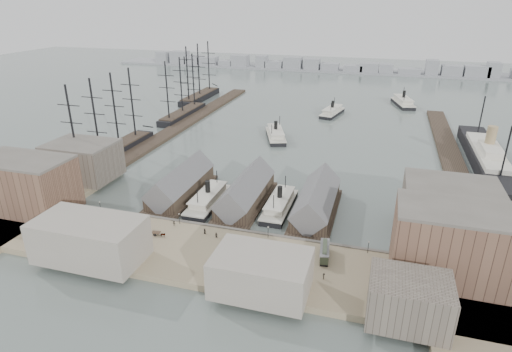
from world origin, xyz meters
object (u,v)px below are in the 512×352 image
(horse_cart_left, at_px, (125,228))
(horse_cart_right, at_px, (239,268))
(tram, at_px, (324,252))
(ferry_docked_west, at_px, (208,199))
(ocean_steamer, at_px, (487,157))
(horse_cart_center, at_px, (160,234))

(horse_cart_left, distance_m, horse_cart_right, 43.10)
(tram, relative_size, horse_cart_right, 2.17)
(ferry_docked_west, distance_m, ocean_steamer, 127.95)
(ocean_steamer, xyz_separation_m, horse_cart_right, (-80.12, -111.34, -1.14))
(ferry_docked_west, relative_size, horse_cart_left, 5.91)
(ocean_steamer, xyz_separation_m, horse_cart_center, (-109.18, -101.39, -1.17))
(horse_cart_center, bearing_deg, ocean_steamer, -56.18)
(horse_cart_left, distance_m, horse_cart_center, 12.78)
(horse_cart_left, bearing_deg, horse_cart_center, -69.58)
(horse_cart_right, bearing_deg, horse_cart_center, 74.84)
(horse_cart_center, xyz_separation_m, horse_cart_right, (29.06, -9.94, 0.03))
(horse_cart_center, bearing_deg, ferry_docked_west, -17.47)
(ocean_steamer, height_order, horse_cart_left, ocean_steamer)
(horse_cart_center, bearing_deg, horse_cart_right, -117.95)
(horse_cart_center, relative_size, horse_cart_right, 1.05)
(ferry_docked_west, xyz_separation_m, horse_cart_right, (24.88, -38.24, 0.45))
(ferry_docked_west, bearing_deg, horse_cart_right, -56.95)
(ferry_docked_west, height_order, horse_cart_right, ferry_docked_west)
(ocean_steamer, bearing_deg, tram, -120.82)
(horse_cart_center, distance_m, horse_cart_right, 30.71)
(ferry_docked_west, bearing_deg, horse_cart_center, -98.41)
(tram, bearing_deg, horse_cart_right, -155.68)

